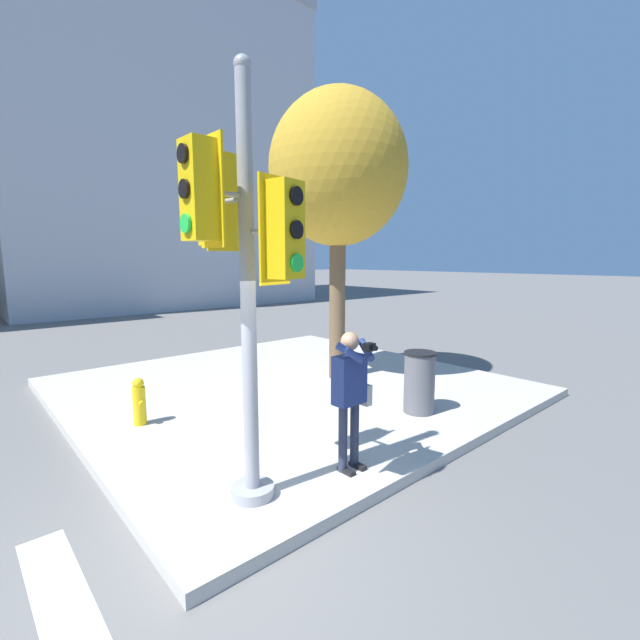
{
  "coord_description": "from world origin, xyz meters",
  "views": [
    {
      "loc": [
        -1.68,
        -3.41,
        2.72
      ],
      "look_at": [
        1.59,
        0.29,
        2.01
      ],
      "focal_mm": 24.0,
      "sensor_mm": 36.0,
      "label": 1
    }
  ],
  "objects_px": {
    "fire_hydrant": "(139,402)",
    "trash_bin": "(419,382)",
    "street_tree": "(338,171)",
    "person_photographer": "(351,388)",
    "traffic_signal_pole": "(239,253)"
  },
  "relations": [
    {
      "from": "traffic_signal_pole",
      "to": "street_tree",
      "type": "height_order",
      "value": "street_tree"
    },
    {
      "from": "traffic_signal_pole",
      "to": "person_photographer",
      "type": "distance_m",
      "value": 2.1
    },
    {
      "from": "street_tree",
      "to": "fire_hydrant",
      "type": "height_order",
      "value": "street_tree"
    },
    {
      "from": "person_photographer",
      "to": "fire_hydrant",
      "type": "xyz_separation_m",
      "value": [
        -1.45,
        3.17,
        -0.66
      ]
    },
    {
      "from": "traffic_signal_pole",
      "to": "person_photographer",
      "type": "xyz_separation_m",
      "value": [
        1.33,
        -0.26,
        -1.6
      ]
    },
    {
      "from": "person_photographer",
      "to": "trash_bin",
      "type": "height_order",
      "value": "person_photographer"
    },
    {
      "from": "traffic_signal_pole",
      "to": "street_tree",
      "type": "xyz_separation_m",
      "value": [
        4.05,
        2.83,
        1.72
      ]
    },
    {
      "from": "person_photographer",
      "to": "fire_hydrant",
      "type": "relative_size",
      "value": 2.29
    },
    {
      "from": "street_tree",
      "to": "person_photographer",
      "type": "bearing_deg",
      "value": -131.33
    },
    {
      "from": "traffic_signal_pole",
      "to": "trash_bin",
      "type": "distance_m",
      "value": 4.19
    },
    {
      "from": "fire_hydrant",
      "to": "trash_bin",
      "type": "distance_m",
      "value": 4.51
    },
    {
      "from": "fire_hydrant",
      "to": "street_tree",
      "type": "bearing_deg",
      "value": -1.1
    },
    {
      "from": "street_tree",
      "to": "trash_bin",
      "type": "bearing_deg",
      "value": -100.15
    },
    {
      "from": "person_photographer",
      "to": "fire_hydrant",
      "type": "height_order",
      "value": "person_photographer"
    },
    {
      "from": "fire_hydrant",
      "to": "trash_bin",
      "type": "bearing_deg",
      "value": -34.35
    }
  ]
}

